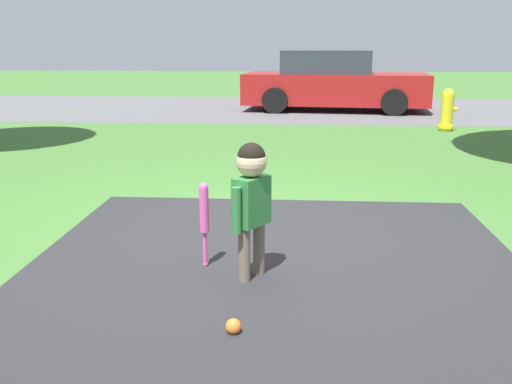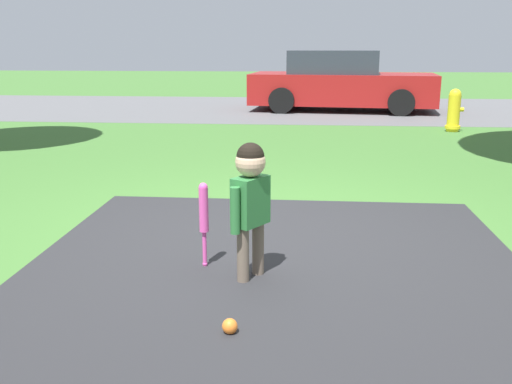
{
  "view_description": "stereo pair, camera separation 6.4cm",
  "coord_description": "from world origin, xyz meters",
  "px_view_note": "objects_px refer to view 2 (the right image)",
  "views": [
    {
      "loc": [
        0.27,
        -4.47,
        1.49
      ],
      "look_at": [
        -0.01,
        -0.57,
        0.48
      ],
      "focal_mm": 40.0,
      "sensor_mm": 36.0,
      "label": 1
    },
    {
      "loc": [
        0.33,
        -4.46,
        1.49
      ],
      "look_at": [
        -0.01,
        -0.57,
        0.48
      ],
      "focal_mm": 40.0,
      "sensor_mm": 36.0,
      "label": 2
    }
  ],
  "objects_px": {
    "baseball_bat": "(204,213)",
    "parked_car": "(340,83)",
    "child": "(251,192)",
    "fire_hydrant": "(454,111)",
    "sports_ball": "(230,326)"
  },
  "relations": [
    {
      "from": "baseball_bat",
      "to": "parked_car",
      "type": "xyz_separation_m",
      "value": [
        1.46,
        10.02,
        0.26
      ]
    },
    {
      "from": "parked_car",
      "to": "baseball_bat",
      "type": "bearing_deg",
      "value": -92.78
    },
    {
      "from": "baseball_bat",
      "to": "parked_car",
      "type": "height_order",
      "value": "parked_car"
    },
    {
      "from": "child",
      "to": "sports_ball",
      "type": "height_order",
      "value": "child"
    },
    {
      "from": "child",
      "to": "baseball_bat",
      "type": "distance_m",
      "value": 0.43
    },
    {
      "from": "child",
      "to": "fire_hydrant",
      "type": "xyz_separation_m",
      "value": [
        2.96,
        6.93,
        -0.22
      ]
    },
    {
      "from": "child",
      "to": "parked_car",
      "type": "distance_m",
      "value": 10.25
    },
    {
      "from": "parked_car",
      "to": "child",
      "type": "bearing_deg",
      "value": -90.78
    },
    {
      "from": "baseball_bat",
      "to": "sports_ball",
      "type": "bearing_deg",
      "value": -72.27
    },
    {
      "from": "child",
      "to": "fire_hydrant",
      "type": "height_order",
      "value": "child"
    },
    {
      "from": "sports_ball",
      "to": "fire_hydrant",
      "type": "bearing_deg",
      "value": 68.71
    },
    {
      "from": "child",
      "to": "parked_car",
      "type": "bearing_deg",
      "value": 26.76
    },
    {
      "from": "baseball_bat",
      "to": "parked_car",
      "type": "distance_m",
      "value": 10.13
    },
    {
      "from": "sports_ball",
      "to": "fire_hydrant",
      "type": "height_order",
      "value": "fire_hydrant"
    },
    {
      "from": "sports_ball",
      "to": "parked_car",
      "type": "relative_size",
      "value": 0.02
    }
  ]
}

